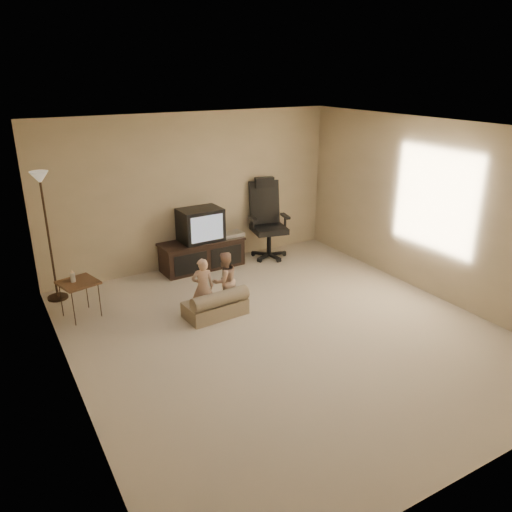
{
  "coord_description": "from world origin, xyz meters",
  "views": [
    {
      "loc": [
        -3.08,
        -4.65,
        3.12
      ],
      "look_at": [
        -0.05,
        0.6,
        0.84
      ],
      "focal_mm": 35.0,
      "sensor_mm": 36.0,
      "label": 1
    }
  ],
  "objects_px": {
    "toddler_left": "(203,287)",
    "child_sofa": "(217,305)",
    "floor_lamp": "(44,208)",
    "side_table": "(78,283)",
    "office_chair": "(267,229)",
    "toddler_right": "(225,280)",
    "tv_stand": "(202,244)"
  },
  "relations": [
    {
      "from": "toddler_left",
      "to": "child_sofa",
      "type": "bearing_deg",
      "value": 152.9
    },
    {
      "from": "child_sofa",
      "to": "floor_lamp",
      "type": "bearing_deg",
      "value": 132.57
    },
    {
      "from": "side_table",
      "to": "toddler_left",
      "type": "distance_m",
      "value": 1.64
    },
    {
      "from": "office_chair",
      "to": "side_table",
      "type": "relative_size",
      "value": 2.02
    },
    {
      "from": "toddler_right",
      "to": "child_sofa",
      "type": "bearing_deg",
      "value": 31.05
    },
    {
      "from": "tv_stand",
      "to": "toddler_left",
      "type": "xyz_separation_m",
      "value": [
        -0.69,
        -1.56,
        -0.02
      ]
    },
    {
      "from": "tv_stand",
      "to": "side_table",
      "type": "distance_m",
      "value": 2.27
    },
    {
      "from": "tv_stand",
      "to": "floor_lamp",
      "type": "bearing_deg",
      "value": 178.94
    },
    {
      "from": "tv_stand",
      "to": "child_sofa",
      "type": "distance_m",
      "value": 1.8
    },
    {
      "from": "office_chair",
      "to": "toddler_right",
      "type": "distance_m",
      "value": 2.13
    },
    {
      "from": "floor_lamp",
      "to": "toddler_left",
      "type": "height_order",
      "value": "floor_lamp"
    },
    {
      "from": "tv_stand",
      "to": "office_chair",
      "type": "xyz_separation_m",
      "value": [
        1.22,
        -0.06,
        0.07
      ]
    },
    {
      "from": "office_chair",
      "to": "floor_lamp",
      "type": "bearing_deg",
      "value": -168.35
    },
    {
      "from": "office_chair",
      "to": "side_table",
      "type": "bearing_deg",
      "value": -155.8
    },
    {
      "from": "toddler_left",
      "to": "office_chair",
      "type": "bearing_deg",
      "value": -123.56
    },
    {
      "from": "office_chair",
      "to": "toddler_left",
      "type": "distance_m",
      "value": 2.43
    },
    {
      "from": "tv_stand",
      "to": "toddler_right",
      "type": "height_order",
      "value": "tv_stand"
    },
    {
      "from": "office_chair",
      "to": "child_sofa",
      "type": "distance_m",
      "value": 2.44
    },
    {
      "from": "side_table",
      "to": "tv_stand",
      "type": "bearing_deg",
      "value": 20.31
    },
    {
      "from": "tv_stand",
      "to": "side_table",
      "type": "bearing_deg",
      "value": -161.79
    },
    {
      "from": "tv_stand",
      "to": "toddler_right",
      "type": "relative_size",
      "value": 1.76
    },
    {
      "from": "side_table",
      "to": "toddler_right",
      "type": "relative_size",
      "value": 0.84
    },
    {
      "from": "office_chair",
      "to": "side_table",
      "type": "height_order",
      "value": "office_chair"
    },
    {
      "from": "child_sofa",
      "to": "toddler_left",
      "type": "relative_size",
      "value": 1.04
    },
    {
      "from": "child_sofa",
      "to": "toddler_left",
      "type": "height_order",
      "value": "toddler_left"
    },
    {
      "from": "tv_stand",
      "to": "toddler_right",
      "type": "distance_m",
      "value": 1.55
    },
    {
      "from": "floor_lamp",
      "to": "tv_stand",
      "type": "bearing_deg",
      "value": 1.05
    },
    {
      "from": "side_table",
      "to": "toddler_left",
      "type": "bearing_deg",
      "value": -28.21
    },
    {
      "from": "side_table",
      "to": "child_sofa",
      "type": "height_order",
      "value": "side_table"
    },
    {
      "from": "tv_stand",
      "to": "side_table",
      "type": "height_order",
      "value": "tv_stand"
    },
    {
      "from": "tv_stand",
      "to": "toddler_right",
      "type": "bearing_deg",
      "value": -104.73
    },
    {
      "from": "tv_stand",
      "to": "toddler_right",
      "type": "xyz_separation_m",
      "value": [
        -0.34,
        -1.51,
        -0.01
      ]
    }
  ]
}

